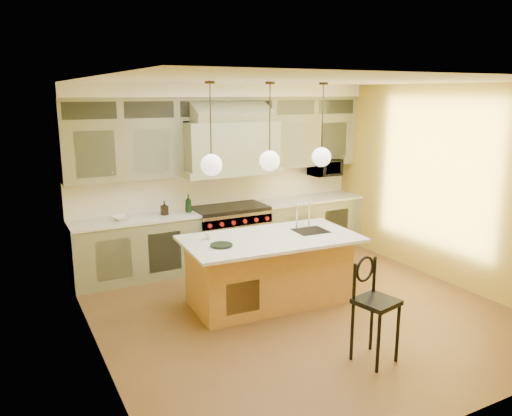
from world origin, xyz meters
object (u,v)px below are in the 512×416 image
kitchen_island (269,268)px  counter_stool (374,304)px  range (230,234)px  microwave (325,167)px

kitchen_island → counter_stool: bearing=-79.8°
kitchen_island → counter_stool: size_ratio=2.11×
range → counter_stool: counter_stool is taller
kitchen_island → counter_stool: (0.22, -1.82, 0.16)m
counter_stool → microwave: 4.19m
microwave → counter_stool: bearing=-118.1°
range → kitchen_island: bearing=-96.9°
range → counter_stool: (0.02, -3.51, 0.15)m
range → microwave: bearing=3.1°
range → microwave: (1.95, 0.11, 0.96)m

